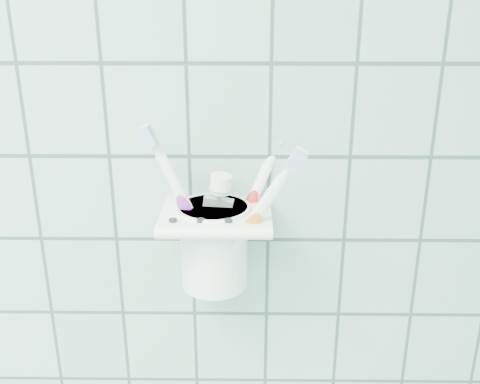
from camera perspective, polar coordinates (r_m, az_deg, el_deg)
The scene contains 6 objects.
holder_bracket at distance 0.66m, azimuth -2.55°, elevation -2.64°, with size 0.13×0.11×0.04m.
cup at distance 0.68m, azimuth -2.77°, elevation -5.44°, with size 0.09×0.09×0.11m.
toothbrush_pink at distance 0.65m, azimuth -1.83°, elevation -0.76°, with size 0.09×0.02×0.22m.
toothbrush_blue at distance 0.65m, azimuth -2.62°, elevation -1.08°, with size 0.09×0.07×0.21m.
toothbrush_orange at distance 0.64m, azimuth -3.55°, elevation -1.14°, with size 0.10×0.05×0.21m.
toothpaste_tube at distance 0.68m, azimuth -3.35°, elevation -2.66°, with size 0.05×0.03×0.15m.
Camera 1 is at (0.69, 0.54, 1.56)m, focal length 40.00 mm.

